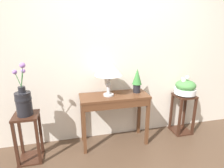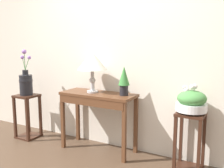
{
  "view_description": "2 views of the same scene",
  "coord_description": "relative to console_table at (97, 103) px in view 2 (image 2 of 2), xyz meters",
  "views": [
    {
      "loc": [
        -0.75,
        -1.19,
        1.7
      ],
      "look_at": [
        -0.14,
        1.36,
        0.92
      ],
      "focal_mm": 29.52,
      "sensor_mm": 36.0,
      "label": 1
    },
    {
      "loc": [
        1.69,
        -1.61,
        1.47
      ],
      "look_at": [
        0.12,
        1.18,
        0.94
      ],
      "focal_mm": 42.3,
      "sensor_mm": 36.0,
      "label": 2
    }
  ],
  "objects": [
    {
      "name": "back_wall_with_art",
      "position": [
        0.13,
        0.31,
        0.74
      ],
      "size": [
        9.0,
        0.1,
        2.8
      ],
      "color": "beige",
      "rests_on": "ground"
    },
    {
      "name": "console_table",
      "position": [
        0.0,
        0.0,
        0.0
      ],
      "size": [
        1.0,
        0.4,
        0.79
      ],
      "color": "#56331E",
      "rests_on": "ground"
    },
    {
      "name": "table_lamp",
      "position": [
        -0.09,
        0.02,
        0.54
      ],
      "size": [
        0.39,
        0.39,
        0.54
      ],
      "color": "#B7B7BC",
      "rests_on": "console_table"
    },
    {
      "name": "potted_plant_on_console",
      "position": [
        0.36,
        0.06,
        0.33
      ],
      "size": [
        0.14,
        0.14,
        0.37
      ],
      "color": "black",
      "rests_on": "console_table"
    },
    {
      "name": "pedestal_stand_left",
      "position": [
        -1.19,
        -0.1,
        -0.33
      ],
      "size": [
        0.31,
        0.31,
        0.66
      ],
      "color": "#381E14",
      "rests_on": "ground"
    },
    {
      "name": "flower_vase_tall_left",
      "position": [
        -1.19,
        -0.1,
        0.2
      ],
      "size": [
        0.2,
        0.2,
        0.68
      ],
      "color": "black",
      "rests_on": "pedestal_stand_left"
    },
    {
      "name": "pedestal_stand_right",
      "position": [
        1.19,
        0.06,
        -0.32
      ],
      "size": [
        0.31,
        0.31,
        0.68
      ],
      "color": "#381E14",
      "rests_on": "ground"
    },
    {
      "name": "planter_bowl_wide_right",
      "position": [
        1.19,
        0.05,
        0.15
      ],
      "size": [
        0.34,
        0.34,
        0.32
      ],
      "color": "silver",
      "rests_on": "pedestal_stand_right"
    }
  ]
}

